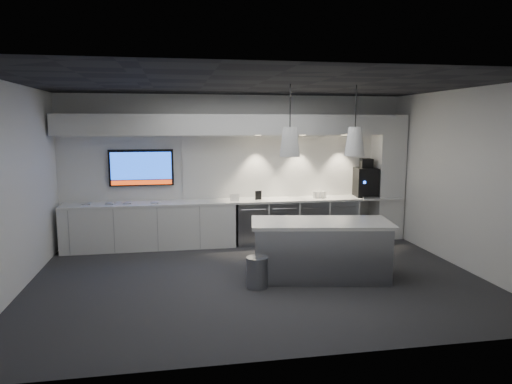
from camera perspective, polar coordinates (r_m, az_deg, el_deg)
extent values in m
plane|color=#2A2A2C|center=(7.31, 0.22, -10.79)|extent=(7.00, 7.00, 0.00)
plane|color=black|center=(6.93, 0.24, 13.34)|extent=(7.00, 7.00, 0.00)
plane|color=white|center=(9.42, -2.48, 2.91)|extent=(7.00, 0.00, 7.00)
plane|color=white|center=(4.56, 5.84, -3.11)|extent=(7.00, 0.00, 7.00)
plane|color=white|center=(7.22, -28.26, 0.20)|extent=(0.00, 7.00, 7.00)
plane|color=white|center=(8.33, 24.67, 1.41)|extent=(0.00, 7.00, 7.00)
cube|color=white|center=(9.18, -2.19, -1.14)|extent=(6.80, 0.65, 0.04)
cube|color=silver|center=(9.20, -13.06, -4.19)|extent=(3.30, 0.63, 0.86)
cube|color=gray|center=(9.30, -0.65, -3.86)|extent=(0.60, 0.61, 0.85)
cube|color=gray|center=(9.43, 3.14, -3.71)|extent=(0.60, 0.61, 0.85)
cube|color=gray|center=(9.59, 6.82, -3.55)|extent=(0.60, 0.61, 0.85)
cube|color=gray|center=(9.78, 10.36, -3.38)|extent=(0.60, 0.61, 0.85)
cube|color=silver|center=(9.63, 4.64, 3.31)|extent=(4.60, 0.03, 1.30)
cube|color=silver|center=(9.08, -2.27, 8.39)|extent=(6.90, 0.60, 0.40)
cube|color=silver|center=(10.09, 16.10, 1.81)|extent=(0.55, 0.55, 2.60)
cube|color=black|center=(9.31, -14.13, 2.96)|extent=(1.25, 0.06, 0.72)
cube|color=blue|center=(9.27, -14.16, 3.19)|extent=(1.17, 0.00, 0.54)
cube|color=red|center=(9.30, -14.08, 1.17)|extent=(1.17, 0.00, 0.09)
cube|color=gray|center=(7.30, 8.05, -7.35)|extent=(2.17, 1.15, 0.86)
cube|color=white|center=(7.19, 8.13, -3.83)|extent=(2.28, 1.27, 0.05)
cylinder|color=gray|center=(6.89, 0.15, -9.99)|extent=(0.40, 0.40, 0.46)
cube|color=black|center=(9.90, 13.54, 1.21)|extent=(0.49, 0.54, 0.60)
cube|color=black|center=(9.86, 13.62, 3.51)|extent=(0.27, 0.27, 0.20)
cube|color=gray|center=(9.70, 14.10, -0.66)|extent=(0.35, 0.24, 0.03)
cube|color=black|center=(9.22, 0.29, -0.40)|extent=(0.14, 0.05, 0.18)
cube|color=white|center=(9.06, -2.69, -0.69)|extent=(0.18, 0.03, 0.14)
cube|color=#ABABAB|center=(9.25, -20.44, -1.40)|extent=(0.16, 0.16, 0.02)
cube|color=#ABABAB|center=(9.14, -17.69, -1.38)|extent=(0.20, 0.20, 0.02)
cube|color=#ABABAB|center=(9.12, -15.76, -1.32)|extent=(0.16, 0.16, 0.02)
cube|color=#ABABAB|center=(9.02, -12.44, -1.30)|extent=(0.20, 0.20, 0.02)
cone|color=silver|center=(6.89, 4.25, 6.27)|extent=(0.31, 0.31, 0.44)
cylinder|color=black|center=(6.89, 4.30, 11.02)|extent=(0.02, 0.02, 0.70)
cone|color=silver|center=(7.21, 12.25, 6.20)|extent=(0.31, 0.31, 0.44)
cylinder|color=black|center=(7.21, 12.40, 10.73)|extent=(0.02, 0.02, 0.70)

